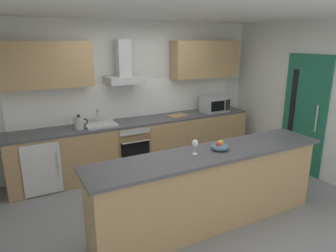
{
  "coord_description": "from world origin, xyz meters",
  "views": [
    {
      "loc": [
        -2.01,
        -3.44,
        2.27
      ],
      "look_at": [
        0.02,
        0.39,
        1.05
      ],
      "focal_mm": 32.72,
      "sensor_mm": 36.0,
      "label": 1
    }
  ],
  "objects_px": {
    "kettle": "(79,123)",
    "fruit_bowl": "(220,146)",
    "oven": "(130,146)",
    "microwave": "(215,104)",
    "wine_glass": "(195,144)",
    "chopping_board": "(178,116)",
    "range_hood": "(124,70)",
    "refrigerator": "(40,163)",
    "sink": "(100,124)"
  },
  "relations": [
    {
      "from": "microwave",
      "to": "range_hood",
      "type": "bearing_deg",
      "value": 175.0
    },
    {
      "from": "microwave",
      "to": "chopping_board",
      "type": "relative_size",
      "value": 1.47
    },
    {
      "from": "oven",
      "to": "microwave",
      "type": "height_order",
      "value": "microwave"
    },
    {
      "from": "wine_glass",
      "to": "chopping_board",
      "type": "height_order",
      "value": "wine_glass"
    },
    {
      "from": "oven",
      "to": "chopping_board",
      "type": "distance_m",
      "value": 1.06
    },
    {
      "from": "microwave",
      "to": "range_hood",
      "type": "distance_m",
      "value": 1.95
    },
    {
      "from": "sink",
      "to": "chopping_board",
      "type": "xyz_separation_m",
      "value": [
        1.46,
        -0.03,
        -0.02
      ]
    },
    {
      "from": "refrigerator",
      "to": "range_hood",
      "type": "bearing_deg",
      "value": 5.1
    },
    {
      "from": "fruit_bowl",
      "to": "wine_glass",
      "type": "bearing_deg",
      "value": 177.16
    },
    {
      "from": "wine_glass",
      "to": "chopping_board",
      "type": "bearing_deg",
      "value": 65.66
    },
    {
      "from": "kettle",
      "to": "refrigerator",
      "type": "bearing_deg",
      "value": 177.2
    },
    {
      "from": "wine_glass",
      "to": "chopping_board",
      "type": "distance_m",
      "value": 2.19
    },
    {
      "from": "microwave",
      "to": "kettle",
      "type": "bearing_deg",
      "value": -179.87
    },
    {
      "from": "kettle",
      "to": "fruit_bowl",
      "type": "xyz_separation_m",
      "value": [
        1.26,
        -1.99,
        0.02
      ]
    },
    {
      "from": "refrigerator",
      "to": "kettle",
      "type": "height_order",
      "value": "kettle"
    },
    {
      "from": "sink",
      "to": "fruit_bowl",
      "type": "distance_m",
      "value": 2.23
    },
    {
      "from": "oven",
      "to": "chopping_board",
      "type": "relative_size",
      "value": 2.35
    },
    {
      "from": "oven",
      "to": "sink",
      "type": "xyz_separation_m",
      "value": [
        -0.5,
        0.01,
        0.47
      ]
    },
    {
      "from": "refrigerator",
      "to": "wine_glass",
      "type": "height_order",
      "value": "wine_glass"
    },
    {
      "from": "kettle",
      "to": "wine_glass",
      "type": "relative_size",
      "value": 1.62
    },
    {
      "from": "oven",
      "to": "wine_glass",
      "type": "relative_size",
      "value": 4.5
    },
    {
      "from": "chopping_board",
      "to": "oven",
      "type": "bearing_deg",
      "value": 178.59
    },
    {
      "from": "refrigerator",
      "to": "wine_glass",
      "type": "distance_m",
      "value": 2.62
    },
    {
      "from": "refrigerator",
      "to": "sink",
      "type": "bearing_deg",
      "value": 0.8
    },
    {
      "from": "refrigerator",
      "to": "range_hood",
      "type": "distance_m",
      "value": 2.02
    },
    {
      "from": "fruit_bowl",
      "to": "chopping_board",
      "type": "bearing_deg",
      "value": 74.7
    },
    {
      "from": "sink",
      "to": "oven",
      "type": "bearing_deg",
      "value": -1.26
    },
    {
      "from": "range_hood",
      "to": "chopping_board",
      "type": "distance_m",
      "value": 1.31
    },
    {
      "from": "fruit_bowl",
      "to": "range_hood",
      "type": "bearing_deg",
      "value": 100.87
    },
    {
      "from": "oven",
      "to": "wine_glass",
      "type": "distance_m",
      "value": 2.11
    },
    {
      "from": "oven",
      "to": "fruit_bowl",
      "type": "xyz_separation_m",
      "value": [
        0.41,
        -2.02,
        0.56
      ]
    },
    {
      "from": "sink",
      "to": "kettle",
      "type": "relative_size",
      "value": 1.73
    },
    {
      "from": "microwave",
      "to": "sink",
      "type": "height_order",
      "value": "microwave"
    },
    {
      "from": "fruit_bowl",
      "to": "chopping_board",
      "type": "relative_size",
      "value": 0.65
    },
    {
      "from": "microwave",
      "to": "chopping_board",
      "type": "height_order",
      "value": "microwave"
    },
    {
      "from": "wine_glass",
      "to": "kettle",
      "type": "bearing_deg",
      "value": 114.79
    },
    {
      "from": "refrigerator",
      "to": "microwave",
      "type": "height_order",
      "value": "microwave"
    },
    {
      "from": "kettle",
      "to": "chopping_board",
      "type": "relative_size",
      "value": 0.85
    },
    {
      "from": "wine_glass",
      "to": "sink",
      "type": "bearing_deg",
      "value": 105.58
    },
    {
      "from": "sink",
      "to": "kettle",
      "type": "height_order",
      "value": "sink"
    },
    {
      "from": "range_hood",
      "to": "chopping_board",
      "type": "bearing_deg",
      "value": -9.06
    },
    {
      "from": "microwave",
      "to": "wine_glass",
      "type": "xyz_separation_m",
      "value": [
        -1.74,
        -1.98,
        0.05
      ]
    },
    {
      "from": "range_hood",
      "to": "wine_glass",
      "type": "bearing_deg",
      "value": -88.29
    },
    {
      "from": "kettle",
      "to": "wine_glass",
      "type": "xyz_separation_m",
      "value": [
        0.91,
        -1.97,
        0.1
      ]
    },
    {
      "from": "refrigerator",
      "to": "chopping_board",
      "type": "relative_size",
      "value": 2.5
    },
    {
      "from": "sink",
      "to": "chopping_board",
      "type": "relative_size",
      "value": 1.47
    },
    {
      "from": "wine_glass",
      "to": "fruit_bowl",
      "type": "relative_size",
      "value": 0.81
    },
    {
      "from": "sink",
      "to": "wine_glass",
      "type": "relative_size",
      "value": 2.81
    },
    {
      "from": "kettle",
      "to": "range_hood",
      "type": "bearing_deg",
      "value": 10.9
    },
    {
      "from": "range_hood",
      "to": "microwave",
      "type": "bearing_deg",
      "value": -5.0
    }
  ]
}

